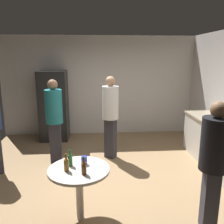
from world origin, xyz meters
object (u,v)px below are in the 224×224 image
Objects in this scene: plastic_cup_blue at (84,160)px; beer_bottle_brown at (84,168)px; beer_bottle_green at (70,160)px; foreground_table at (79,176)px; beer_bottle_on_counter at (218,116)px; person_in_white_shirt at (110,111)px; refrigerator at (54,106)px; person_in_black_shirt at (214,158)px; beer_bottle_amber at (66,165)px; person_in_teal_shirt at (54,115)px.

beer_bottle_brown is at bearing -88.15° from plastic_cup_blue.
beer_bottle_green is 0.19m from plastic_cup_blue.
beer_bottle_brown is (0.07, -0.16, 0.19)m from foreground_table.
beer_bottle_on_counter is at bearing 34.35° from beer_bottle_brown.
person_in_white_shirt is at bearing 71.01° from beer_bottle_green.
plastic_cup_blue is (0.92, -3.19, -0.11)m from refrigerator.
person_in_black_shirt is at bearing -5.23° from beer_bottle_brown.
refrigerator is 7.83× the size of beer_bottle_amber.
person_in_black_shirt reaches higher than foreground_table.
beer_bottle_amber is at bearing -160.35° from foreground_table.
person_in_teal_shirt is (0.26, -1.49, 0.11)m from refrigerator.
person_in_white_shirt reaches higher than person_in_black_shirt.
person_in_teal_shirt is at bearing 108.10° from foreground_table.
person_in_teal_shirt is (-0.60, 1.83, 0.38)m from foreground_table.
person_in_black_shirt is at bearing -12.66° from beer_bottle_green.
person_in_black_shirt is at bearing -15.15° from plastic_cup_blue.
plastic_cup_blue is at bearing 9.53° from beer_bottle_green.
beer_bottle_on_counter is at bearing 31.20° from foreground_table.
refrigerator reaches higher than person_in_black_shirt.
person_in_white_shirt is 1.07× the size of person_in_black_shirt.
beer_bottle_on_counter is at bearing 29.88° from plastic_cup_blue.
plastic_cup_blue is at bearing 19.84° from person_in_teal_shirt.
person_in_white_shirt is 1.02× the size of person_in_teal_shirt.
person_in_black_shirt reaches higher than beer_bottle_green.
beer_bottle_on_counter reaches higher than beer_bottle_green.
person_in_white_shirt is (1.39, -1.31, 0.13)m from refrigerator.
person_in_white_shirt is (0.47, 1.88, 0.24)m from plastic_cup_blue.
plastic_cup_blue reaches higher than foreground_table.
person_in_teal_shirt is (-3.29, 0.20, 0.02)m from beer_bottle_on_counter.
refrigerator is at bearing 104.95° from beer_bottle_brown.
beer_bottle_green is at bearing 77.51° from beer_bottle_amber.
foreground_table is 3.48× the size of beer_bottle_green.
beer_bottle_on_counter is 2.21m from person_in_black_shirt.
person_in_black_shirt is (1.56, -0.42, 0.17)m from plastic_cup_blue.
beer_bottle_brown reaches higher than plastic_cup_blue.
refrigerator is 3.44m from beer_bottle_amber.
person_in_black_shirt is 3.08m from person_in_teal_shirt.
beer_bottle_brown is 2.11m from person_in_teal_shirt.
beer_bottle_on_counter reaches higher than beer_bottle_brown.
beer_bottle_amber and beer_bottle_brown have the same top height.
person_in_teal_shirt reaches higher than beer_bottle_amber.
plastic_cup_blue is 0.07× the size of person_in_black_shirt.
person_in_black_shirt reaches higher than plastic_cup_blue.
beer_bottle_green is 2.09× the size of plastic_cup_blue.
plastic_cup_blue is 1.95m from person_in_white_shirt.
person_in_black_shirt is at bearing -55.58° from refrigerator.
foreground_table is at bearing -37.37° from beer_bottle_green.
foreground_table is 3.48× the size of beer_bottle_amber.
beer_bottle_amber is 2.09× the size of plastic_cup_blue.
beer_bottle_brown is (0.22, -0.11, 0.00)m from beer_bottle_amber.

